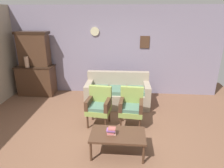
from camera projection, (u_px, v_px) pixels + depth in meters
ground_plane at (106, 139)px, 4.15m from camera, size 7.68×7.68×0.00m
wall_back_with_decor at (115, 51)px, 6.14m from camera, size 6.40×0.09×2.70m
side_cabinet at (37, 80)px, 6.28m from camera, size 1.16×0.55×0.93m
cabinet_upper_hutch at (34, 49)px, 6.02m from camera, size 0.99×0.38×1.03m
vase_on_cabinet at (27, 62)px, 5.91m from camera, size 0.13×0.13×0.33m
floral_couch at (118, 94)px, 5.60m from camera, size 1.77×0.83×0.90m
armchair_near_couch_end at (99, 105)px, 4.55m from camera, size 0.57×0.55×0.90m
armchair_by_doorway at (131, 106)px, 4.50m from camera, size 0.56×0.53×0.90m
coffee_table at (118, 136)px, 3.62m from camera, size 1.00×0.56×0.42m
book_stack_on_table at (111, 131)px, 3.57m from camera, size 0.17×0.13×0.13m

